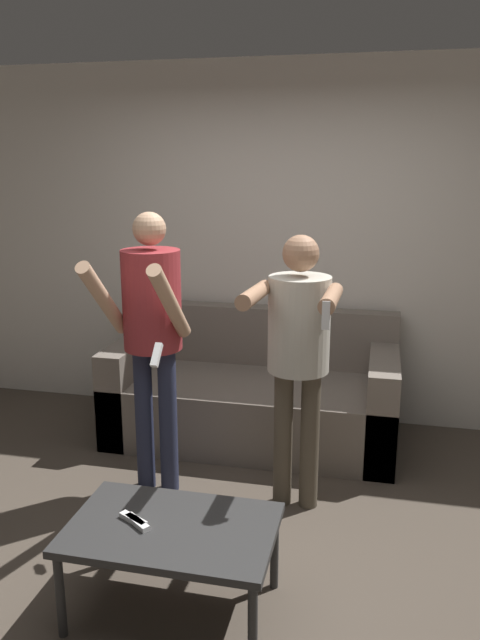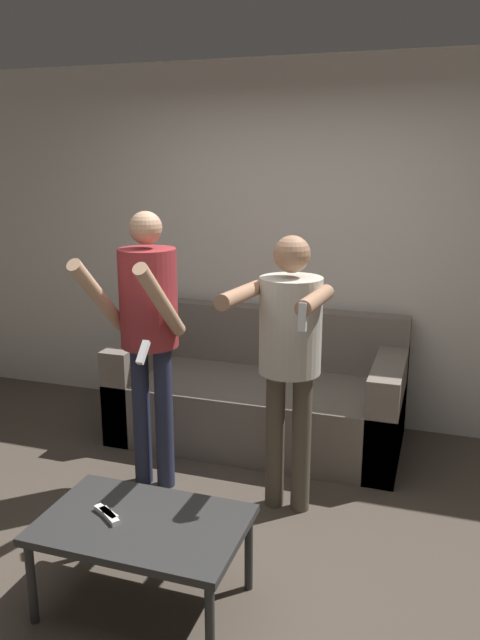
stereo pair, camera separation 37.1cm
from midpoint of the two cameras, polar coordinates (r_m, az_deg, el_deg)
The scene contains 8 objects.
ground_plane at distance 3.44m, azimuth -0.11°, elevation -20.89°, with size 14.00×14.00×0.00m, color #4C4238.
wall_back at distance 4.77m, azimuth 7.48°, elevation 6.65°, with size 6.40×0.06×2.70m.
couch at distance 4.59m, azimuth 4.16°, elevation -7.12°, with size 2.03×0.94×0.90m.
person_standing_left at distance 3.68m, azimuth -5.59°, elevation -0.00°, with size 0.46×0.68×1.71m.
person_standing_right at distance 3.44m, azimuth 7.62°, elevation -2.10°, with size 0.47×0.76×1.60m.
coffee_table at distance 2.94m, azimuth -5.15°, elevation -18.63°, with size 0.91×0.59×0.43m.
remote_near at distance 2.94m, azimuth -8.20°, elevation -17.42°, with size 0.14×0.12×0.02m.
remote_far at distance 2.96m, azimuth -8.51°, elevation -17.14°, with size 0.15×0.10×0.02m.
Camera 2 is at (1.06, -2.61, 1.99)m, focal length 35.00 mm.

